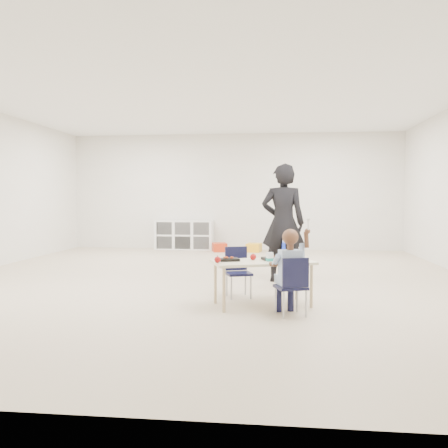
# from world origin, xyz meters

# --- Properties ---
(room) EXTENTS (9.00, 9.02, 2.80)m
(room) POSITION_xyz_m (0.00, 0.00, 1.40)
(room) COLOR beige
(room) RESTS_ON ground
(table) EXTENTS (1.25, 0.91, 0.52)m
(table) POSITION_xyz_m (0.88, -1.62, 0.26)
(table) COLOR #F6EDC5
(table) RESTS_ON ground
(chair_near) EXTENTS (0.38, 0.37, 0.62)m
(chair_near) POSITION_xyz_m (1.19, -2.04, 0.31)
(chair_near) COLOR black
(chair_near) RESTS_ON ground
(chair_far) EXTENTS (0.38, 0.37, 0.62)m
(chair_far) POSITION_xyz_m (0.57, -1.19, 0.31)
(chair_far) COLOR black
(chair_far) RESTS_ON ground
(child) EXTENTS (0.53, 0.53, 0.98)m
(child) POSITION_xyz_m (1.19, -2.04, 0.49)
(child) COLOR #A4C1DF
(child) RESTS_ON chair_near
(lunch_tray_near) EXTENTS (0.26, 0.22, 0.03)m
(lunch_tray_near) POSITION_xyz_m (0.98, -1.53, 0.53)
(lunch_tray_near) COLOR black
(lunch_tray_near) RESTS_ON table
(lunch_tray_far) EXTENTS (0.26, 0.22, 0.03)m
(lunch_tray_far) POSITION_xyz_m (0.50, -1.68, 0.53)
(lunch_tray_far) COLOR black
(lunch_tray_far) RESTS_ON table
(milk_carton) EXTENTS (0.09, 0.09, 0.10)m
(milk_carton) POSITION_xyz_m (0.96, -1.70, 0.57)
(milk_carton) COLOR white
(milk_carton) RESTS_ON table
(bread_roll) EXTENTS (0.09, 0.09, 0.07)m
(bread_roll) POSITION_xyz_m (1.20, -1.64, 0.55)
(bread_roll) COLOR tan
(bread_roll) RESTS_ON table
(apple_near) EXTENTS (0.07, 0.07, 0.07)m
(apple_near) POSITION_xyz_m (0.77, -1.58, 0.55)
(apple_near) COLOR #9C0F0E
(apple_near) RESTS_ON table
(apple_far) EXTENTS (0.07, 0.07, 0.07)m
(apple_far) POSITION_xyz_m (0.39, -1.86, 0.55)
(apple_far) COLOR #9C0F0E
(apple_far) RESTS_ON table
(cubby_shelf) EXTENTS (1.40, 0.40, 0.70)m
(cubby_shelf) POSITION_xyz_m (-1.20, 4.28, 0.35)
(cubby_shelf) COLOR white
(cubby_shelf) RESTS_ON ground
(adult) EXTENTS (0.65, 0.43, 1.74)m
(adult) POSITION_xyz_m (1.13, 0.02, 0.87)
(adult) COLOR black
(adult) RESTS_ON ground
(bin_red) EXTENTS (0.40, 0.47, 0.20)m
(bin_red) POSITION_xyz_m (-0.29, 3.92, 0.10)
(bin_red) COLOR red
(bin_red) RESTS_ON ground
(bin_yellow) EXTENTS (0.37, 0.44, 0.19)m
(bin_yellow) POSITION_xyz_m (0.51, 3.94, 0.10)
(bin_yellow) COLOR yellow
(bin_yellow) RESTS_ON ground
(bin_blue) EXTENTS (0.40, 0.50, 0.23)m
(bin_blue) POSITION_xyz_m (1.10, 3.94, 0.12)
(bin_blue) COLOR #1932BD
(bin_blue) RESTS_ON ground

